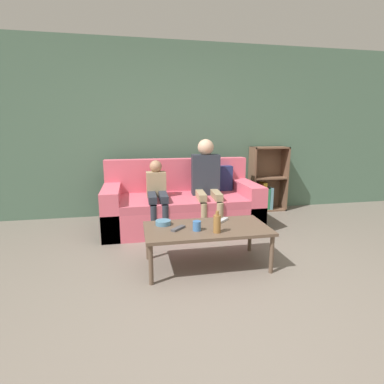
{
  "coord_description": "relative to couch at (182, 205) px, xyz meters",
  "views": [
    {
      "loc": [
        -0.71,
        -2.08,
        1.33
      ],
      "look_at": [
        -0.05,
        1.22,
        0.62
      ],
      "focal_mm": 28.0,
      "sensor_mm": 36.0,
      "label": 1
    }
  ],
  "objects": [
    {
      "name": "bookshelf",
      "position": [
        1.5,
        0.58,
        0.13
      ],
      "size": [
        0.59,
        0.28,
        1.04
      ],
      "color": "brown",
      "rests_on": "ground_plane"
    },
    {
      "name": "bottle",
      "position": [
        0.09,
        -1.45,
        0.19
      ],
      "size": [
        0.07,
        0.07,
        0.2
      ],
      "color": "olive",
      "rests_on": "coffee_table"
    },
    {
      "name": "ground_plane",
      "position": [
        0.07,
        -1.88,
        -0.29
      ],
      "size": [
        22.0,
        22.0,
        0.0
      ],
      "primitive_type": "plane",
      "color": "#70665B"
    },
    {
      "name": "snack_bowl",
      "position": [
        -0.37,
        -1.13,
        0.13
      ],
      "size": [
        0.15,
        0.15,
        0.05
      ],
      "color": "teal",
      "rests_on": "coffee_table"
    },
    {
      "name": "tv_remote_1",
      "position": [
        -0.24,
        -1.3,
        0.12
      ],
      "size": [
        0.15,
        0.15,
        0.02
      ],
      "rotation": [
        0.0,
        0.0,
        -0.79
      ],
      "color": "#47474C",
      "rests_on": "coffee_table"
    },
    {
      "name": "person_adult",
      "position": [
        0.33,
        -0.09,
        0.4
      ],
      "size": [
        0.39,
        0.68,
        1.19
      ],
      "rotation": [
        0.0,
        0.0,
        -0.08
      ],
      "color": "#9E8966",
      "rests_on": "ground_plane"
    },
    {
      "name": "couch",
      "position": [
        0.0,
        0.0,
        0.0
      ],
      "size": [
        2.06,
        0.98,
        0.9
      ],
      "color": "#DB5B70",
      "rests_on": "ground_plane"
    },
    {
      "name": "wall_back",
      "position": [
        0.07,
        0.73,
        1.01
      ],
      "size": [
        12.0,
        0.06,
        2.6
      ],
      "color": "#4C6B56",
      "rests_on": "ground_plane"
    },
    {
      "name": "tv_remote_0",
      "position": [
        0.24,
        -1.13,
        0.12
      ],
      "size": [
        0.15,
        0.15,
        0.02
      ],
      "rotation": [
        0.0,
        0.0,
        -0.79
      ],
      "color": "#B7B7BC",
      "rests_on": "coffee_table"
    },
    {
      "name": "person_child",
      "position": [
        -0.35,
        -0.16,
        0.24
      ],
      "size": [
        0.26,
        0.66,
        0.92
      ],
      "rotation": [
        0.0,
        0.0,
        -0.02
      ],
      "color": "#282D38",
      "rests_on": "ground_plane"
    },
    {
      "name": "coffee_table",
      "position": [
        0.04,
        -1.28,
        0.07
      ],
      "size": [
        1.2,
        0.61,
        0.4
      ],
      "color": "brown",
      "rests_on": "ground_plane"
    },
    {
      "name": "cup_near",
      "position": [
        -0.08,
        -1.36,
        0.15
      ],
      "size": [
        0.08,
        0.08,
        0.09
      ],
      "color": "#3D70B2",
      "rests_on": "coffee_table"
    }
  ]
}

